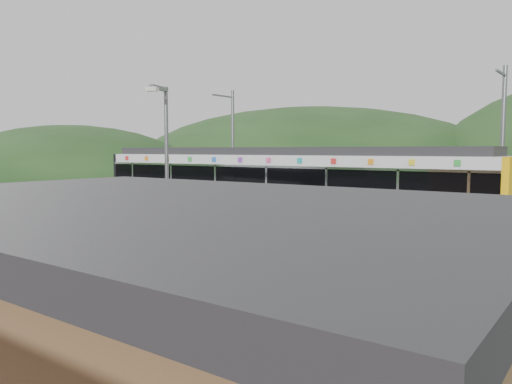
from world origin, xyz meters
The scene contains 9 objects.
ground centered at (0.00, 0.00, 0.00)m, with size 120.00×120.00×0.00m, color #4C4C4F.
hills centered at (6.19, 5.29, 0.00)m, with size 146.00×149.00×26.00m.
platform centered at (0.00, 3.30, 0.15)m, with size 26.00×3.20×0.30m, color #9E9E99.
yellow_line centered at (0.00, 2.00, 0.30)m, with size 26.00×0.10×0.01m, color yellow.
train centered at (-2.25, 6.00, 2.06)m, with size 20.44×3.01×3.74m.
catenary_mast_west centered at (-7.00, 8.56, 3.65)m, with size 0.18×1.80×7.00m.
catenary_mast_east centered at (7.00, 8.56, 3.65)m, with size 0.18×1.80×7.00m.
station_shelter centered at (6.00, -9.01, 1.55)m, with size 9.20×6.20×3.00m.
lamp_post centered at (-0.20, -3.12, 3.31)m, with size 0.41×1.03×5.52m.
Camera 1 is at (10.94, -13.60, 3.63)m, focal length 35.00 mm.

